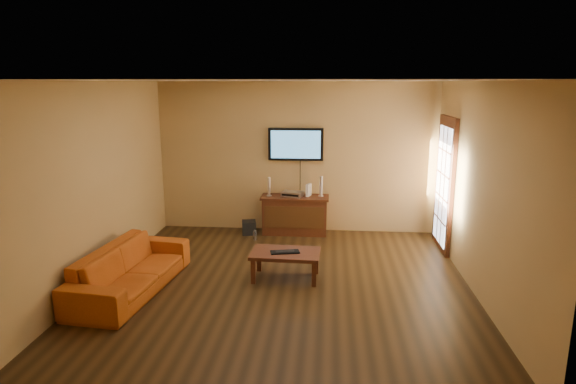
# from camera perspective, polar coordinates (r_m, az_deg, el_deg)

# --- Properties ---
(ground_plane) EXTENTS (5.00, 5.00, 0.00)m
(ground_plane) POSITION_cam_1_polar(r_m,az_deg,el_deg) (6.67, -0.57, -10.80)
(ground_plane) COLOR black
(ground_plane) RESTS_ON ground
(room_walls) EXTENTS (5.00, 5.00, 5.00)m
(room_walls) POSITION_cam_1_polar(r_m,az_deg,el_deg) (6.81, -0.10, 4.50)
(room_walls) COLOR tan
(room_walls) RESTS_ON ground
(french_door) EXTENTS (0.07, 1.02, 2.22)m
(french_door) POSITION_cam_1_polar(r_m,az_deg,el_deg) (8.17, 18.03, 0.73)
(french_door) COLOR #411C0E
(french_door) RESTS_ON ground
(media_console) EXTENTS (1.21, 0.46, 0.69)m
(media_console) POSITION_cam_1_polar(r_m,az_deg,el_deg) (8.68, 0.81, -2.71)
(media_console) COLOR #411C0E
(media_console) RESTS_ON ground
(television) EXTENTS (0.98, 0.08, 0.58)m
(television) POSITION_cam_1_polar(r_m,az_deg,el_deg) (8.62, 0.93, 5.67)
(television) COLOR black
(television) RESTS_ON ground
(coffee_table) EXTENTS (0.97, 0.60, 0.39)m
(coffee_table) POSITION_cam_1_polar(r_m,az_deg,el_deg) (6.72, -0.29, -7.55)
(coffee_table) COLOR #411C0E
(coffee_table) RESTS_ON ground
(sofa) EXTENTS (0.81, 2.09, 0.80)m
(sofa) POSITION_cam_1_polar(r_m,az_deg,el_deg) (6.65, -18.20, -7.87)
(sofa) COLOR #AE4C13
(sofa) RESTS_ON ground
(speaker_left) EXTENTS (0.09, 0.09, 0.34)m
(speaker_left) POSITION_cam_1_polar(r_m,az_deg,el_deg) (8.60, -2.26, 0.56)
(speaker_left) COLOR silver
(speaker_left) RESTS_ON media_console
(speaker_right) EXTENTS (0.10, 0.10, 0.36)m
(speaker_right) POSITION_cam_1_polar(r_m,az_deg,el_deg) (8.58, 3.93, 0.58)
(speaker_right) COLOR silver
(speaker_right) RESTS_ON media_console
(av_receiver) EXTENTS (0.42, 0.35, 0.08)m
(av_receiver) POSITION_cam_1_polar(r_m,az_deg,el_deg) (8.61, 0.55, -0.21)
(av_receiver) COLOR silver
(av_receiver) RESTS_ON media_console
(game_console) EXTENTS (0.10, 0.17, 0.22)m
(game_console) POSITION_cam_1_polar(r_m,az_deg,el_deg) (8.60, 2.46, 0.23)
(game_console) COLOR white
(game_console) RESTS_ON media_console
(subwoofer) EXTENTS (0.29, 0.29, 0.24)m
(subwoofer) POSITION_cam_1_polar(r_m,az_deg,el_deg) (8.73, -4.65, -4.21)
(subwoofer) COLOR black
(subwoofer) RESTS_ON ground
(bottle) EXTENTS (0.06, 0.06, 0.19)m
(bottle) POSITION_cam_1_polar(r_m,az_deg,el_deg) (8.40, -3.94, -5.12)
(bottle) COLOR white
(bottle) RESTS_ON ground
(keyboard) EXTENTS (0.42, 0.23, 0.02)m
(keyboard) POSITION_cam_1_polar(r_m,az_deg,el_deg) (6.67, -0.36, -7.10)
(keyboard) COLOR black
(keyboard) RESTS_ON coffee_table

